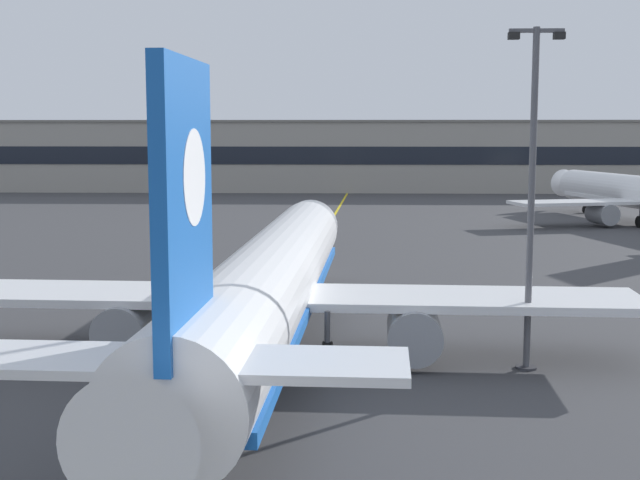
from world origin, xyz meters
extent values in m
plane|color=#3D3D3F|center=(0.00, 0.00, 0.00)|extent=(400.00, 400.00, 0.00)
cube|color=yellow|center=(0.00, 30.00, 0.00)|extent=(7.53, 179.87, 0.01)
cylinder|color=white|center=(0.17, 10.51, 3.50)|extent=(5.20, 36.12, 3.80)
cone|color=white|center=(0.92, 29.80, 3.50)|extent=(3.71, 2.74, 3.61)
cone|color=white|center=(-0.59, -8.87, 3.90)|extent=(2.96, 2.91, 2.85)
cube|color=blue|center=(0.17, 10.51, 2.46)|extent=(5.01, 33.24, 0.44)
cube|color=black|center=(0.85, 27.90, 4.17)|extent=(2.89, 1.21, 0.60)
cube|color=white|center=(0.19, 11.11, 2.65)|extent=(32.16, 6.05, 0.36)
cylinder|color=gray|center=(-6.04, 10.36, 1.43)|extent=(2.44, 3.69, 2.30)
cylinder|color=black|center=(-5.97, 12.21, 1.43)|extent=(1.96, 0.26, 1.95)
cylinder|color=gray|center=(6.35, 9.87, 1.43)|extent=(2.44, 3.69, 2.30)
cylinder|color=black|center=(6.42, 11.72, 1.43)|extent=(1.96, 0.26, 1.95)
cube|color=blue|center=(-0.45, -5.27, 8.05)|extent=(0.59, 4.81, 7.20)
cylinder|color=white|center=(-0.44, -4.97, 8.77)|extent=(0.53, 2.42, 2.40)
cube|color=white|center=(-0.47, -5.87, 4.36)|extent=(11.10, 3.23, 0.24)
cylinder|color=#4C4C51|center=(0.73, 25.00, 1.48)|extent=(0.24, 0.24, 1.60)
cylinder|color=black|center=(0.73, 25.00, 0.45)|extent=(0.43, 0.91, 0.90)
cylinder|color=#4C4C51|center=(-2.51, 8.62, 1.77)|extent=(0.24, 0.24, 1.60)
cylinder|color=black|center=(-2.51, 8.62, 0.65)|extent=(0.45, 1.31, 1.30)
cylinder|color=#4C4C51|center=(2.69, 8.41, 1.77)|extent=(0.24, 0.24, 1.60)
cylinder|color=black|center=(2.69, 8.41, 0.65)|extent=(0.45, 1.31, 1.30)
cone|color=white|center=(30.83, 82.28, 3.29)|extent=(3.88, 3.18, 3.39)
cube|color=black|center=(31.25, 80.55, 3.92)|extent=(2.85, 1.64, 0.56)
cylinder|color=gray|center=(29.58, 62.91, 1.34)|extent=(2.91, 3.80, 2.16)
cylinder|color=black|center=(29.16, 64.59, 1.34)|extent=(1.83, 0.60, 1.84)
cylinder|color=#4C4C51|center=(31.90, 77.90, 1.39)|extent=(0.23, 0.23, 1.50)
cylinder|color=black|center=(31.90, 77.90, 0.42)|extent=(0.57, 0.91, 0.85)
cylinder|color=#4C4C51|center=(33.22, 62.25, 1.67)|extent=(0.23, 0.23, 1.50)
cylinder|color=black|center=(33.22, 62.25, 0.61)|extent=(0.66, 1.28, 1.22)
cylinder|color=#515156|center=(11.01, 9.32, 7.01)|extent=(0.28, 0.28, 14.01)
cylinder|color=#333338|center=(11.01, 9.32, 0.05)|extent=(0.90, 0.90, 0.10)
cube|color=#515156|center=(11.01, 9.32, 13.86)|extent=(2.20, 0.16, 0.16)
cube|color=black|center=(10.11, 9.32, 13.66)|extent=(0.44, 0.36, 0.28)
cube|color=black|center=(11.91, 9.32, 13.66)|extent=(0.44, 0.36, 0.28)
cone|color=orange|center=(1.72, 25.34, 0.28)|extent=(0.36, 0.36, 0.55)
cylinder|color=white|center=(1.72, 25.34, 0.30)|extent=(0.23, 0.23, 0.07)
cube|color=orange|center=(1.72, 25.34, 0.01)|extent=(0.44, 0.44, 0.03)
cube|color=#9E998E|center=(3.10, 115.01, 5.54)|extent=(142.45, 12.00, 11.08)
cube|color=black|center=(3.10, 108.96, 5.94)|extent=(136.75, 0.12, 2.80)
cube|color=slate|center=(3.10, 115.01, 11.28)|extent=(142.85, 12.40, 0.40)
camera|label=1|loc=(3.59, -25.96, 9.93)|focal=48.21mm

